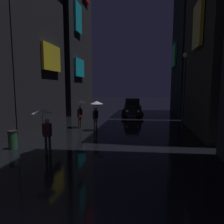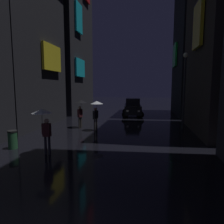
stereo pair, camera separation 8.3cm
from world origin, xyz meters
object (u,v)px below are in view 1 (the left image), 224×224
at_px(pedestrian_foreground_left_clear, 96,107).
at_px(pedestrian_near_crossing_black, 80,106).
at_px(streetlamp_right_far, 184,82).
at_px(pedestrian_foreground_right_clear, 44,119).
at_px(car_distant, 132,107).
at_px(trash_bin, 13,140).

distance_m(pedestrian_foreground_left_clear, pedestrian_near_crossing_black, 1.61).
xyz_separation_m(pedestrian_foreground_left_clear, streetlamp_right_far, (6.19, 1.81, 1.81)).
height_order(pedestrian_foreground_right_clear, car_distant, pedestrian_foreground_right_clear).
distance_m(pedestrian_foreground_right_clear, car_distant, 13.61).
distance_m(pedestrian_foreground_right_clear, pedestrian_near_crossing_black, 6.13).
xyz_separation_m(car_distant, streetlamp_right_far, (4.20, -6.07, 2.55)).
xyz_separation_m(pedestrian_foreground_right_clear, streetlamp_right_far, (7.27, 7.18, 1.81)).
xyz_separation_m(pedestrian_foreground_right_clear, trash_bin, (-2.03, 0.54, -1.20)).
relative_size(streetlamp_right_far, trash_bin, 5.98).
bearing_deg(trash_bin, car_distant, 68.12).
relative_size(pedestrian_foreground_right_clear, pedestrian_near_crossing_black, 1.00).
bearing_deg(pedestrian_foreground_left_clear, car_distant, 75.84).
bearing_deg(trash_bin, pedestrian_near_crossing_black, 73.15).
xyz_separation_m(car_distant, trash_bin, (-5.10, -12.71, -0.46)).
xyz_separation_m(pedestrian_foreground_left_clear, car_distant, (1.99, 7.88, -0.74)).
bearing_deg(pedestrian_near_crossing_black, trash_bin, -106.85).
height_order(car_distant, trash_bin, car_distant).
height_order(pedestrian_near_crossing_black, trash_bin, pedestrian_near_crossing_black).
relative_size(pedestrian_foreground_right_clear, streetlamp_right_far, 0.38).
distance_m(pedestrian_foreground_left_clear, trash_bin, 5.87).
distance_m(pedestrian_foreground_left_clear, car_distant, 8.16).
bearing_deg(streetlamp_right_far, pedestrian_foreground_left_clear, -163.68).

